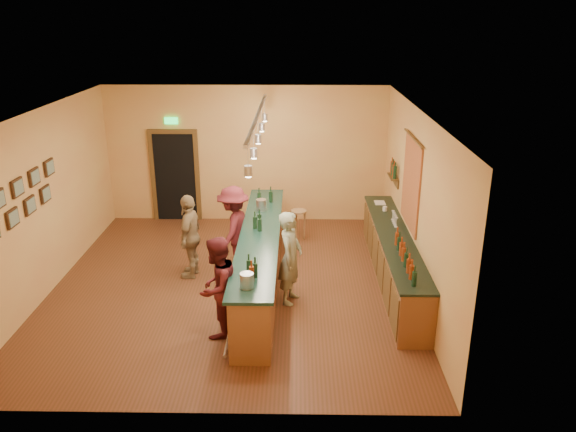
{
  "coord_description": "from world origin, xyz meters",
  "views": [
    {
      "loc": [
        1.19,
        -9.26,
        4.78
      ],
      "look_at": [
        1.03,
        0.2,
        1.29
      ],
      "focal_mm": 35.0,
      "sensor_mm": 36.0,
      "label": 1
    }
  ],
  "objects_px": {
    "bartender": "(290,258)",
    "customer_a": "(217,288)",
    "customer_b": "(190,236)",
    "back_counter": "(394,258)",
    "customer_c": "(234,229)",
    "tasting_bar": "(260,255)",
    "bar_stool": "(299,217)"
  },
  "relations": [
    {
      "from": "tasting_bar",
      "to": "bar_stool",
      "type": "bearing_deg",
      "value": 72.46
    },
    {
      "from": "customer_b",
      "to": "bar_stool",
      "type": "xyz_separation_m",
      "value": [
        2.03,
        1.79,
        -0.26
      ]
    },
    {
      "from": "tasting_bar",
      "to": "customer_c",
      "type": "relative_size",
      "value": 3.02
    },
    {
      "from": "customer_a",
      "to": "customer_b",
      "type": "bearing_deg",
      "value": -134.11
    },
    {
      "from": "customer_a",
      "to": "customer_c",
      "type": "height_order",
      "value": "customer_c"
    },
    {
      "from": "tasting_bar",
      "to": "customer_b",
      "type": "bearing_deg",
      "value": 162.74
    },
    {
      "from": "tasting_bar",
      "to": "customer_a",
      "type": "height_order",
      "value": "customer_a"
    },
    {
      "from": "back_counter",
      "to": "bar_stool",
      "type": "height_order",
      "value": "back_counter"
    },
    {
      "from": "tasting_bar",
      "to": "bar_stool",
      "type": "height_order",
      "value": "tasting_bar"
    },
    {
      "from": "tasting_bar",
      "to": "customer_a",
      "type": "bearing_deg",
      "value": -108.47
    },
    {
      "from": "bartender",
      "to": "customer_b",
      "type": "xyz_separation_m",
      "value": [
        -1.89,
        0.98,
        -0.01
      ]
    },
    {
      "from": "back_counter",
      "to": "customer_a",
      "type": "xyz_separation_m",
      "value": [
        -2.99,
        -1.82,
        0.32
      ]
    },
    {
      "from": "tasting_bar",
      "to": "bartender",
      "type": "distance_m",
      "value": 0.82
    },
    {
      "from": "customer_a",
      "to": "customer_b",
      "type": "relative_size",
      "value": 1.0
    },
    {
      "from": "customer_b",
      "to": "bartender",
      "type": "bearing_deg",
      "value": 68.5
    },
    {
      "from": "bartender",
      "to": "customer_a",
      "type": "height_order",
      "value": "bartender"
    },
    {
      "from": "customer_a",
      "to": "customer_c",
      "type": "distance_m",
      "value": 2.33
    },
    {
      "from": "bartender",
      "to": "customer_b",
      "type": "distance_m",
      "value": 2.12
    },
    {
      "from": "back_counter",
      "to": "bar_stool",
      "type": "distance_m",
      "value": 2.67
    },
    {
      "from": "customer_b",
      "to": "bar_stool",
      "type": "height_order",
      "value": "customer_b"
    },
    {
      "from": "tasting_bar",
      "to": "bartender",
      "type": "relative_size",
      "value": 3.1
    },
    {
      "from": "customer_a",
      "to": "customer_c",
      "type": "bearing_deg",
      "value": -155.02
    },
    {
      "from": "bartender",
      "to": "customer_c",
      "type": "relative_size",
      "value": 0.97
    },
    {
      "from": "customer_b",
      "to": "tasting_bar",
      "type": "bearing_deg",
      "value": 78.66
    },
    {
      "from": "back_counter",
      "to": "customer_a",
      "type": "distance_m",
      "value": 3.52
    },
    {
      "from": "back_counter",
      "to": "customer_c",
      "type": "relative_size",
      "value": 2.7
    },
    {
      "from": "customer_b",
      "to": "customer_c",
      "type": "distance_m",
      "value": 0.83
    },
    {
      "from": "tasting_bar",
      "to": "customer_c",
      "type": "height_order",
      "value": "customer_c"
    },
    {
      "from": "bartender",
      "to": "customer_a",
      "type": "xyz_separation_m",
      "value": [
        -1.1,
        -1.08,
        -0.02
      ]
    },
    {
      "from": "bartender",
      "to": "customer_c",
      "type": "height_order",
      "value": "customer_c"
    },
    {
      "from": "bartender",
      "to": "customer_b",
      "type": "bearing_deg",
      "value": 77.55
    },
    {
      "from": "bar_stool",
      "to": "back_counter",
      "type": "bearing_deg",
      "value": -49.16
    }
  ]
}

